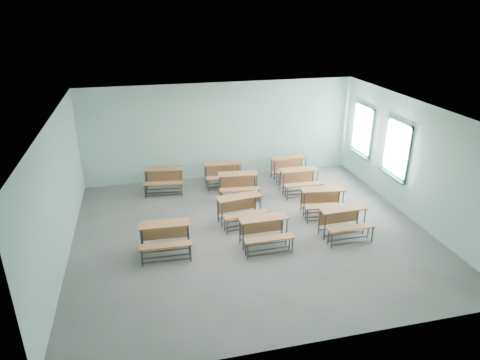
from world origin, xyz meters
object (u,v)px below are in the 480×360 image
object	(u,v)px
desk_unit_r1c1	(241,206)
desk_unit_r2c1	(238,182)
desk_unit_r3c1	(223,171)
desk_unit_r0c2	(344,218)
desk_unit_r3c2	(290,165)
desk_unit_r0c0	(165,235)
desk_unit_r2c2	(300,178)
desk_unit_r0c1	(265,228)
desk_unit_r1c2	(323,198)
desk_unit_r3c0	(164,176)

from	to	relation	value
desk_unit_r1c1	desk_unit_r2c1	size ratio (longest dim) A/B	1.02
desk_unit_r3c1	desk_unit_r0c2	bearing A→B (deg)	-56.76
desk_unit_r2c1	desk_unit_r3c2	size ratio (longest dim) A/B	1.04
desk_unit_r0c2	desk_unit_r1c1	bearing A→B (deg)	149.76
desk_unit_r0c0	desk_unit_r3c1	distance (m)	4.23
desk_unit_r2c2	desk_unit_r3c2	world-z (taller)	same
desk_unit_r0c1	desk_unit_r1c2	distance (m)	2.41
desk_unit_r0c0	desk_unit_r1c2	bearing A→B (deg)	15.01
desk_unit_r1c2	desk_unit_r3c0	size ratio (longest dim) A/B	1.00
desk_unit_r2c1	desk_unit_r3c2	distance (m)	2.28
desk_unit_r0c2	desk_unit_r3c1	bearing A→B (deg)	119.30
desk_unit_r3c1	desk_unit_r3c2	bearing A→B (deg)	3.26
desk_unit_r2c1	desk_unit_r0c0	bearing A→B (deg)	-126.29
desk_unit_r2c1	desk_unit_r3c2	world-z (taller)	same
desk_unit_r2c1	desk_unit_r3c1	bearing A→B (deg)	110.76
desk_unit_r2c1	desk_unit_r3c0	bearing A→B (deg)	161.43
desk_unit_r3c1	desk_unit_r3c2	xyz separation A→B (m)	(2.29, 0.05, 0.00)
desk_unit_r3c1	desk_unit_r2c1	bearing A→B (deg)	-73.00
desk_unit_r3c1	desk_unit_r3c2	distance (m)	2.29
desk_unit_r1c1	desk_unit_r1c2	world-z (taller)	same
desk_unit_r0c1	desk_unit_r1c1	xyz separation A→B (m)	(-0.29, 1.31, 0.00)
desk_unit_r1c2	desk_unit_r3c1	distance (m)	3.53
desk_unit_r1c2	desk_unit_r3c0	distance (m)	4.97
desk_unit_r0c1	desk_unit_r1c2	size ratio (longest dim) A/B	0.94
desk_unit_r2c2	desk_unit_r0c1	bearing A→B (deg)	-124.32
desk_unit_r1c2	desk_unit_r3c2	size ratio (longest dim) A/B	1.06
desk_unit_r0c2	desk_unit_r2c2	world-z (taller)	same
desk_unit_r1c1	desk_unit_r1c2	size ratio (longest dim) A/B	1.00
desk_unit_r0c2	desk_unit_r1c2	bearing A→B (deg)	89.90
desk_unit_r3c0	desk_unit_r3c1	bearing A→B (deg)	8.04
desk_unit_r0c1	desk_unit_r3c0	size ratio (longest dim) A/B	0.94
desk_unit_r1c2	desk_unit_r3c0	xyz separation A→B (m)	(-4.21, 2.64, 0.00)
desk_unit_r0c0	desk_unit_r2c2	size ratio (longest dim) A/B	1.02
desk_unit_r0c2	desk_unit_r2c2	distance (m)	2.79
desk_unit_r3c0	desk_unit_r2c1	bearing A→B (deg)	-17.33
desk_unit_r2c2	desk_unit_r0c2	bearing A→B (deg)	-86.52
desk_unit_r0c1	desk_unit_r3c1	bearing A→B (deg)	92.74
desk_unit_r1c1	desk_unit_r3c0	bearing A→B (deg)	118.02
desk_unit_r0c2	desk_unit_r1c1	xyz separation A→B (m)	(-2.39, 1.29, 0.00)
desk_unit_r0c1	desk_unit_r1c1	distance (m)	1.34
desk_unit_r1c2	desk_unit_r2c2	distance (m)	1.57
desk_unit_r0c1	desk_unit_r3c2	world-z (taller)	same
desk_unit_r2c2	desk_unit_r1c1	bearing A→B (deg)	-145.77
desk_unit_r1c2	desk_unit_r3c0	bearing A→B (deg)	155.38
desk_unit_r1c2	desk_unit_r2c2	bearing A→B (deg)	101.05
desk_unit_r2c1	desk_unit_r2c2	bearing A→B (deg)	3.27
desk_unit_r0c1	desk_unit_r1c1	size ratio (longest dim) A/B	0.93
desk_unit_r0c2	desk_unit_r1c2	world-z (taller)	same
desk_unit_r0c0	desk_unit_r3c1	xyz separation A→B (m)	(2.12, 3.66, 0.00)
desk_unit_r3c0	desk_unit_r3c2	xyz separation A→B (m)	(4.19, 0.08, 0.00)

